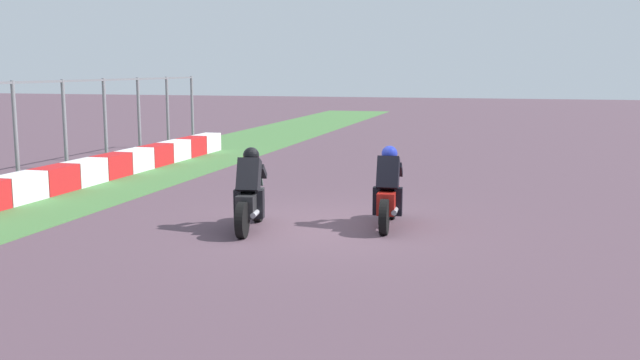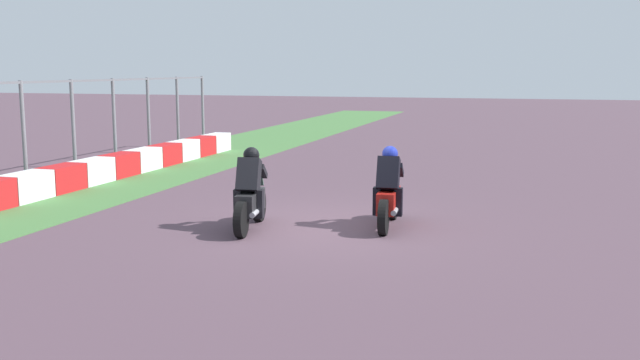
% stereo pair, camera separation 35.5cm
% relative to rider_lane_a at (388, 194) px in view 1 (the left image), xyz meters
% --- Properties ---
extents(ground_plane, '(120.00, 120.00, 0.00)m').
position_rel_rider_lane_a_xyz_m(ground_plane, '(-0.36, 1.22, -0.62)').
color(ground_plane, '#533C48').
extents(grass_verge, '(72.00, 4.21, 0.02)m').
position_rel_rider_lane_a_xyz_m(grass_verge, '(-0.36, 8.15, -0.62)').
color(grass_verge, '#46753C').
rests_on(grass_verge, ground_plane).
extents(track_barrier, '(22.50, 0.60, 0.64)m').
position_rel_rider_lane_a_xyz_m(track_barrier, '(-0.36, 8.25, -0.30)').
color(track_barrier, red).
rests_on(track_barrier, ground_plane).
extents(rider_lane_a, '(2.04, 0.55, 1.51)m').
position_rel_rider_lane_a_xyz_m(rider_lane_a, '(0.00, 0.00, 0.00)').
color(rider_lane_a, black).
rests_on(rider_lane_a, ground_plane).
extents(rider_lane_b, '(2.04, 0.60, 1.51)m').
position_rel_rider_lane_a_xyz_m(rider_lane_b, '(-0.92, 2.40, 0.00)').
color(rider_lane_b, black).
rests_on(rider_lane_b, ground_plane).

